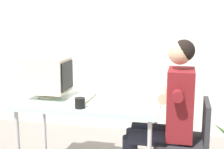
{
  "coord_description": "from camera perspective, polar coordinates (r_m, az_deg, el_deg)",
  "views": [
    {
      "loc": [
        0.82,
        -2.66,
        1.53
      ],
      "look_at": [
        0.21,
        0.0,
        1.01
      ],
      "focal_mm": 50.79,
      "sensor_mm": 36.0,
      "label": 1
    }
  ],
  "objects": [
    {
      "name": "wall_back",
      "position": [
        4.09,
        5.67,
        10.29
      ],
      "size": [
        8.0,
        0.1,
        3.0
      ],
      "primitive_type": "cube",
      "color": "silver",
      "rests_on": "ground_plane"
    },
    {
      "name": "desk",
      "position": [
        2.9,
        -4.1,
        -5.78
      ],
      "size": [
        1.28,
        0.67,
        0.76
      ],
      "color": "#B7B7BC",
      "rests_on": "ground_plane"
    },
    {
      "name": "office_chair",
      "position": [
        2.89,
        13.56,
        -11.08
      ],
      "size": [
        0.44,
        0.44,
        0.81
      ],
      "color": "#4C4C51",
      "rests_on": "ground_plane"
    },
    {
      "name": "desk_mug",
      "position": [
        2.66,
        -5.77,
        -5.1
      ],
      "size": [
        0.09,
        0.1,
        0.09
      ],
      "color": "black",
      "rests_on": "desk"
    },
    {
      "name": "keyboard",
      "position": [
        2.91,
        -5.64,
        -4.3
      ],
      "size": [
        0.18,
        0.41,
        0.03
      ],
      "color": "beige",
      "rests_on": "desk"
    },
    {
      "name": "crt_monitor",
      "position": [
        3.01,
        -11.24,
        -0.17
      ],
      "size": [
        0.36,
        0.32,
        0.37
      ],
      "color": "beige",
      "rests_on": "desk"
    },
    {
      "name": "person_seated",
      "position": [
        2.82,
        9.94,
        -6.36
      ],
      "size": [
        0.72,
        0.55,
        1.33
      ],
      "color": "maroon",
      "rests_on": "ground_plane"
    }
  ]
}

